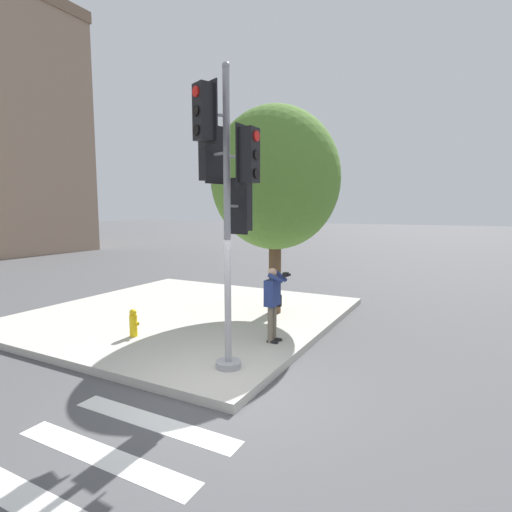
# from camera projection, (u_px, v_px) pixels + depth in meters

# --- Properties ---
(ground_plane) EXTENTS (160.00, 160.00, 0.00)m
(ground_plane) POSITION_uv_depth(u_px,v_px,m) (223.00, 394.00, 6.58)
(ground_plane) COLOR #4C4C4F
(sidewalk_corner) EXTENTS (8.00, 8.00, 0.16)m
(sidewalk_corner) POSITION_uv_depth(u_px,v_px,m) (185.00, 314.00, 11.26)
(sidewalk_corner) COLOR #BCB7AD
(sidewalk_corner) RESTS_ON ground_plane
(crosswalk_stripes) EXTENTS (3.98, 2.81, 0.01)m
(crosswalk_stripes) POSITION_uv_depth(u_px,v_px,m) (33.00, 503.00, 4.13)
(crosswalk_stripes) COLOR silver
(crosswalk_stripes) RESTS_ON ground_plane
(traffic_signal_pole) EXTENTS (1.20, 1.21, 5.33)m
(traffic_signal_pole) POSITION_uv_depth(u_px,v_px,m) (227.00, 183.00, 6.93)
(traffic_signal_pole) COLOR #939399
(traffic_signal_pole) RESTS_ON sidewalk_corner
(person_photographer) EXTENTS (0.58, 0.54, 1.62)m
(person_photographer) POSITION_uv_depth(u_px,v_px,m) (273.00, 298.00, 8.62)
(person_photographer) COLOR black
(person_photographer) RESTS_ON sidewalk_corner
(street_tree) EXTENTS (3.48, 3.48, 5.62)m
(street_tree) POSITION_uv_depth(u_px,v_px,m) (275.00, 179.00, 10.75)
(street_tree) COLOR brown
(street_tree) RESTS_ON sidewalk_corner
(fire_hydrant) EXTENTS (0.17, 0.23, 0.63)m
(fire_hydrant) POSITION_uv_depth(u_px,v_px,m) (133.00, 323.00, 9.03)
(fire_hydrant) COLOR yellow
(fire_hydrant) RESTS_ON sidewalk_corner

